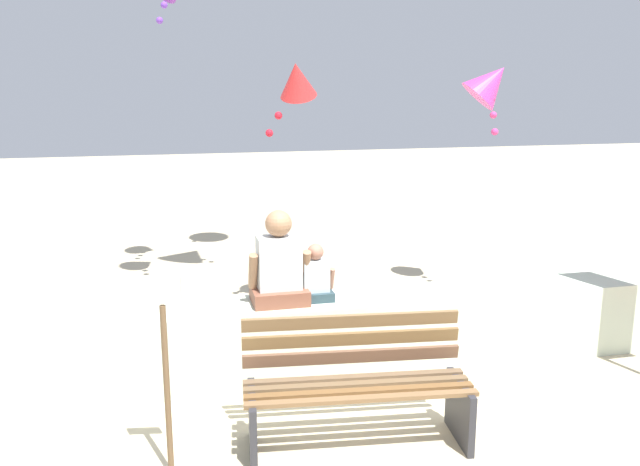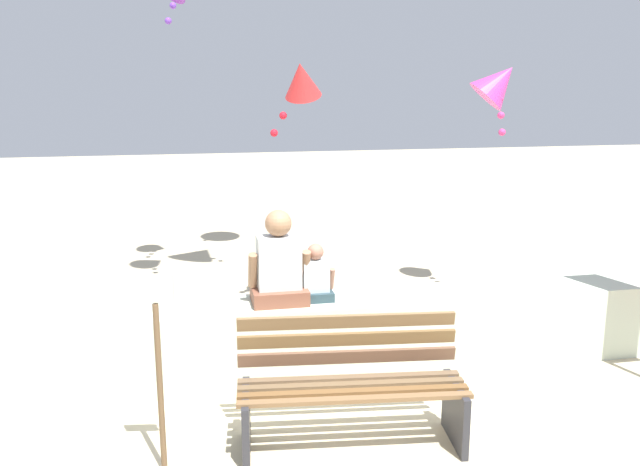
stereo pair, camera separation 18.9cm
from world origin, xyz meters
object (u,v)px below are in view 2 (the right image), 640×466
at_px(park_bench, 351,388).
at_px(person_child, 316,278).
at_px(person_adult, 279,267).
at_px(kite_magenta, 499,83).
at_px(kite_red, 301,81).
at_px(sign_post, 158,359).

height_order(park_bench, person_child, person_child).
bearing_deg(park_bench, person_adult, 105.67).
distance_m(kite_magenta, kite_red, 2.36).
xyz_separation_m(park_bench, person_child, (-0.02, 1.21, 0.46)).
distance_m(person_adult, person_child, 0.34).
relative_size(kite_magenta, kite_red, 1.10).
bearing_deg(sign_post, kite_magenta, 39.02).
bearing_deg(sign_post, park_bench, 5.48).
height_order(person_child, sign_post, sign_post).
bearing_deg(sign_post, person_adult, 53.73).
distance_m(person_adult, kite_magenta, 3.60).
relative_size(person_adult, kite_magenta, 0.90).
bearing_deg(person_child, park_bench, -89.11).
xyz_separation_m(kite_magenta, kite_red, (-2.33, -0.34, 0.02)).
height_order(person_adult, sign_post, person_adult).
distance_m(kite_magenta, sign_post, 5.13).
bearing_deg(kite_magenta, person_adult, -148.38).
bearing_deg(person_adult, kite_magenta, 31.62).
bearing_deg(sign_post, person_child, 45.77).
relative_size(person_child, kite_magenta, 0.56).
height_order(person_adult, kite_red, kite_red).
distance_m(person_adult, kite_red, 2.12).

